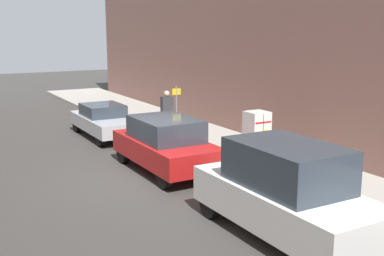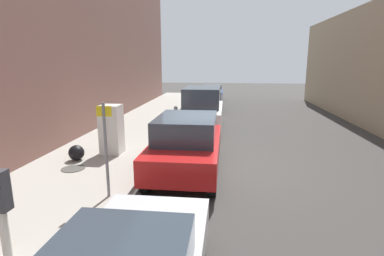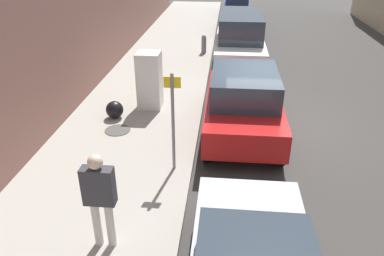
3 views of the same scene
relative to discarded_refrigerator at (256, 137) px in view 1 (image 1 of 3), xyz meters
The scene contains 11 objects.
ground_plane 3.80m from the discarded_refrigerator, 12.01° to the right, with size 80.00×80.00×0.00m, color #383533.
sidewalk_slab 1.26m from the discarded_refrigerator, 113.03° to the right, with size 3.89×44.00×0.17m, color #9E998E.
building_facade_near 5.37m from the discarded_refrigerator, 166.92° to the right, with size 2.02×39.60×10.43m, color #7F564C.
discarded_refrigerator is the anchor object (origin of this frame).
manhole_cover 1.99m from the discarded_refrigerator, 109.39° to the right, with size 0.70×0.70×0.02m, color #47443F.
street_sign_post 3.63m from the discarded_refrigerator, 70.41° to the right, with size 0.36×0.07×2.28m.
trash_bag 1.40m from the discarded_refrigerator, 134.59° to the right, with size 0.51×0.51×0.51m, color black.
pedestrian_walking_far 5.89m from the discarded_refrigerator, 86.45° to the right, with size 0.52×0.24×1.79m.
parked_sedan_silver 7.54m from the discarded_refrigerator, 68.11° to the right, with size 1.79×4.38×1.39m.
parked_suv_red 3.02m from the discarded_refrigerator, 21.53° to the right, with size 1.98×4.41×1.76m.
parked_van_white 5.54m from the discarded_refrigerator, 59.50° to the left, with size 1.95×4.73×2.14m.
Camera 1 is at (5.98, 13.23, 4.55)m, focal length 45.00 mm.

